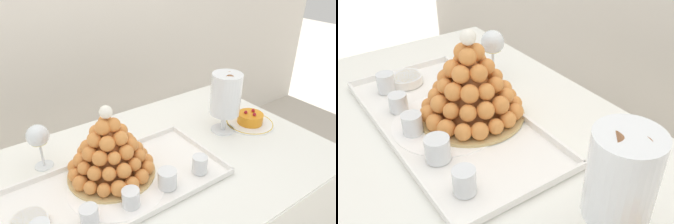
% 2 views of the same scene
% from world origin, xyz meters
% --- Properties ---
extents(buffet_table, '(1.35, 0.79, 0.76)m').
position_xyz_m(buffet_table, '(0.00, 0.00, 0.65)').
color(buffet_table, brown).
rests_on(buffet_table, ground_plane).
extents(serving_tray, '(0.67, 0.33, 0.02)m').
position_xyz_m(serving_tray, '(-0.10, -0.03, 0.77)').
color(serving_tray, white).
rests_on(serving_tray, buffet_table).
extents(croquembouche, '(0.28, 0.28, 0.24)m').
position_xyz_m(croquembouche, '(-0.09, 0.03, 0.86)').
color(croquembouche, tan).
rests_on(croquembouche, serving_tray).
extents(dessert_cup_mid_left, '(0.05, 0.05, 0.05)m').
position_xyz_m(dessert_cup_mid_left, '(-0.23, -0.12, 0.79)').
color(dessert_cup_mid_left, silver).
rests_on(dessert_cup_mid_left, serving_tray).
extents(dessert_cup_centre, '(0.05, 0.05, 0.05)m').
position_xyz_m(dessert_cup_centre, '(-0.11, -0.13, 0.80)').
color(dessert_cup_centre, silver).
rests_on(dessert_cup_centre, serving_tray).
extents(dessert_cup_mid_right, '(0.06, 0.06, 0.06)m').
position_xyz_m(dessert_cup_mid_right, '(0.02, -0.13, 0.80)').
color(dessert_cup_mid_right, silver).
rests_on(dessert_cup_mid_right, serving_tray).
extents(dessert_cup_right, '(0.05, 0.05, 0.06)m').
position_xyz_m(dessert_cup_right, '(0.15, -0.13, 0.80)').
color(dessert_cup_right, silver).
rests_on(dessert_cup_right, serving_tray).
extents(creme_brulee_ramekin, '(0.10, 0.10, 0.03)m').
position_xyz_m(creme_brulee_ramekin, '(-0.36, -0.05, 0.79)').
color(creme_brulee_ramekin, white).
rests_on(creme_brulee_ramekin, serving_tray).
extents(macaron_goblet, '(0.11, 0.11, 0.25)m').
position_xyz_m(macaron_goblet, '(0.40, 0.02, 0.92)').
color(macaron_goblet, white).
rests_on(macaron_goblet, buffet_table).
extents(fruit_tart_plate, '(0.20, 0.20, 0.06)m').
position_xyz_m(fruit_tart_plate, '(0.52, -0.01, 0.78)').
color(fruit_tart_plate, white).
rests_on(fruit_tart_plate, buffet_table).
extents(wine_glass, '(0.07, 0.07, 0.16)m').
position_xyz_m(wine_glass, '(-0.25, 0.20, 0.88)').
color(wine_glass, silver).
rests_on(wine_glass, buffet_table).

